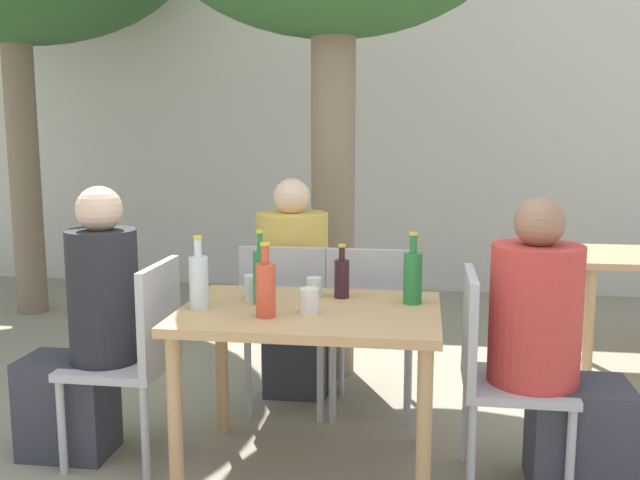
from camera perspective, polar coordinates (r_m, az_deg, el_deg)
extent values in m
plane|color=gray|center=(3.32, -0.79, -17.91)|extent=(30.00, 30.00, 0.00)
cube|color=beige|center=(6.63, 4.32, 8.08)|extent=(10.00, 0.08, 2.80)
cylinder|color=#7A6651|center=(4.26, 1.05, 3.04)|extent=(0.26, 0.26, 2.12)
cylinder|color=#7A6651|center=(6.20, -22.55, 4.99)|extent=(0.24, 0.24, 2.29)
cube|color=tan|center=(3.06, -0.82, -5.86)|extent=(1.11, 0.79, 0.04)
cylinder|color=tan|center=(2.99, -11.52, -13.86)|extent=(0.06, 0.06, 0.70)
cylinder|color=tan|center=(2.83, 8.31, -15.13)|extent=(0.06, 0.06, 0.70)
cylinder|color=tan|center=(3.59, -7.85, -9.85)|extent=(0.06, 0.06, 0.70)
cylinder|color=tan|center=(3.46, 8.35, -10.61)|extent=(0.06, 0.06, 0.70)
cylinder|color=tan|center=(4.49, 20.71, -6.50)|extent=(0.06, 0.06, 0.70)
cylinder|color=tan|center=(5.06, 19.28, -4.71)|extent=(0.06, 0.06, 0.70)
cube|color=#B2B2B7|center=(3.39, -15.76, -9.56)|extent=(0.44, 0.44, 0.04)
cube|color=#B2B2B7|center=(3.24, -12.71, -5.79)|extent=(0.04, 0.44, 0.45)
cylinder|color=#B2B2B7|center=(3.70, -17.13, -11.79)|extent=(0.04, 0.04, 0.43)
cylinder|color=#B2B2B7|center=(3.39, -19.96, -13.92)|extent=(0.04, 0.04, 0.43)
cylinder|color=#B2B2B7|center=(3.56, -11.47, -12.41)|extent=(0.04, 0.04, 0.43)
cylinder|color=#B2B2B7|center=(3.24, -13.82, -14.76)|extent=(0.04, 0.04, 0.43)
cube|color=#B2B2B7|center=(3.13, 15.47, -11.08)|extent=(0.44, 0.44, 0.04)
cube|color=#B2B2B7|center=(3.04, 11.90, -6.76)|extent=(0.04, 0.44, 0.45)
cylinder|color=#B2B2B7|center=(3.08, 19.38, -16.30)|extent=(0.04, 0.04, 0.43)
cylinder|color=#B2B2B7|center=(3.42, 18.16, -13.62)|extent=(0.04, 0.04, 0.43)
cylinder|color=#B2B2B7|center=(3.03, 12.01, -16.41)|extent=(0.04, 0.04, 0.43)
cylinder|color=#B2B2B7|center=(3.38, 11.61, -13.65)|extent=(0.04, 0.04, 0.43)
cube|color=#B2B2B7|center=(3.85, -2.38, -6.97)|extent=(0.44, 0.44, 0.04)
cube|color=#B2B2B7|center=(3.60, -3.00, -4.11)|extent=(0.44, 0.04, 0.45)
cylinder|color=#B2B2B7|center=(4.07, 0.82, -9.48)|extent=(0.04, 0.04, 0.43)
cylinder|color=#B2B2B7|center=(4.13, -4.48, -9.21)|extent=(0.04, 0.04, 0.43)
cylinder|color=#B2B2B7|center=(3.71, 0.03, -11.32)|extent=(0.04, 0.04, 0.43)
cylinder|color=#B2B2B7|center=(3.79, -5.78, -10.97)|extent=(0.04, 0.04, 0.43)
cube|color=#B2B2B7|center=(3.80, 4.25, -7.22)|extent=(0.44, 0.44, 0.04)
cube|color=#B2B2B7|center=(3.54, 4.06, -4.34)|extent=(0.44, 0.04, 0.45)
cylinder|color=#B2B2B7|center=(4.04, 7.14, -9.70)|extent=(0.04, 0.04, 0.43)
cylinder|color=#B2B2B7|center=(4.06, 1.70, -9.52)|extent=(0.04, 0.04, 0.43)
cylinder|color=#B2B2B7|center=(3.68, 7.00, -11.58)|extent=(0.04, 0.04, 0.43)
cylinder|color=#B2B2B7|center=(3.71, 1.00, -11.36)|extent=(0.04, 0.04, 0.43)
cube|color=#383842|center=(3.57, -19.52, -12.41)|extent=(0.40, 0.28, 0.46)
cylinder|color=#232328|center=(3.33, -16.94, -4.29)|extent=(0.31, 0.31, 0.60)
sphere|color=beige|center=(3.26, -17.25, 2.37)|extent=(0.20, 0.20, 0.20)
cube|color=#383842|center=(3.25, 20.00, -14.57)|extent=(0.40, 0.33, 0.46)
cylinder|color=#C63833|center=(3.05, 16.83, -5.69)|extent=(0.37, 0.37, 0.57)
sphere|color=#936B51|center=(2.98, 17.16, 1.35)|extent=(0.20, 0.20, 0.20)
cube|color=#383842|center=(4.16, -1.68, -8.82)|extent=(0.35, 0.40, 0.46)
cylinder|color=gold|center=(3.84, -2.24, -2.21)|extent=(0.39, 0.39, 0.59)
sphere|color=beige|center=(3.78, -2.28, 3.50)|extent=(0.19, 0.19, 0.19)
cylinder|color=#287A38|center=(3.15, 7.43, -3.05)|extent=(0.08, 0.08, 0.23)
cylinder|color=#287A38|center=(3.12, 7.48, -0.32)|extent=(0.03, 0.03, 0.08)
cylinder|color=gold|center=(3.11, 7.50, 0.51)|extent=(0.04, 0.04, 0.01)
cylinder|color=silver|center=(3.08, -9.67, -3.40)|extent=(0.08, 0.08, 0.22)
cylinder|color=silver|center=(3.05, -9.74, -0.62)|extent=(0.03, 0.03, 0.08)
cylinder|color=gold|center=(3.04, -9.77, 0.21)|extent=(0.04, 0.04, 0.01)
cylinder|color=#287A38|center=(3.12, -4.81, -3.05)|extent=(0.06, 0.06, 0.23)
cylinder|color=#287A38|center=(3.09, -4.84, -0.18)|extent=(0.02, 0.02, 0.08)
cylinder|color=gold|center=(3.08, -4.86, 0.68)|extent=(0.03, 0.03, 0.01)
cylinder|color=#DB4C2D|center=(2.91, -4.37, -4.05)|extent=(0.08, 0.08, 0.22)
cylinder|color=#DB4C2D|center=(2.88, -4.41, -1.18)|extent=(0.03, 0.03, 0.08)
cylinder|color=gold|center=(2.87, -4.42, -0.31)|extent=(0.04, 0.04, 0.01)
cylinder|color=#331923|center=(3.23, 1.75, -3.13)|extent=(0.07, 0.07, 0.17)
cylinder|color=#331923|center=(3.21, 1.76, -1.09)|extent=(0.03, 0.03, 0.06)
cylinder|color=gold|center=(3.20, 1.77, -0.45)|extent=(0.03, 0.03, 0.01)
cylinder|color=silver|center=(2.97, -0.89, -4.90)|extent=(0.08, 0.08, 0.11)
cylinder|color=white|center=(3.27, -0.46, -3.77)|extent=(0.07, 0.07, 0.09)
cylinder|color=silver|center=(3.23, -5.42, -3.77)|extent=(0.07, 0.07, 0.11)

